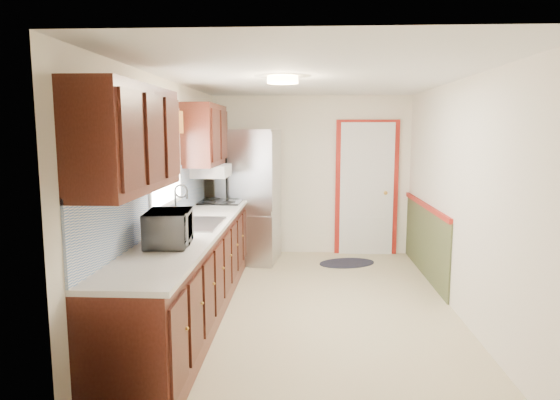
# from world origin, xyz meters

# --- Properties ---
(room_shell) EXTENTS (3.20, 5.20, 2.52)m
(room_shell) POSITION_xyz_m (0.00, 0.00, 1.20)
(room_shell) COLOR tan
(room_shell) RESTS_ON ground
(kitchen_run) EXTENTS (0.63, 4.00, 2.20)m
(kitchen_run) POSITION_xyz_m (-1.24, -0.29, 0.81)
(kitchen_run) COLOR #37130C
(kitchen_run) RESTS_ON ground
(back_wall_trim) EXTENTS (1.12, 2.30, 2.08)m
(back_wall_trim) POSITION_xyz_m (0.99, 2.21, 0.89)
(back_wall_trim) COLOR maroon
(back_wall_trim) RESTS_ON ground
(ceiling_fixture) EXTENTS (0.30, 0.30, 0.06)m
(ceiling_fixture) POSITION_xyz_m (-0.30, -0.20, 2.36)
(ceiling_fixture) COLOR #FFD88C
(ceiling_fixture) RESTS_ON room_shell
(microwave) EXTENTS (0.34, 0.54, 0.35)m
(microwave) POSITION_xyz_m (-1.20, -1.10, 1.11)
(microwave) COLOR white
(microwave) RESTS_ON kitchen_run
(refrigerator) EXTENTS (0.88, 0.84, 1.90)m
(refrigerator) POSITION_xyz_m (-0.88, 1.96, 0.95)
(refrigerator) COLOR #B7B7BC
(refrigerator) RESTS_ON ground
(rug) EXTENTS (0.93, 0.75, 0.01)m
(rug) POSITION_xyz_m (0.52, 1.86, 0.01)
(rug) COLOR black
(rug) RESTS_ON ground
(cooktop) EXTENTS (0.54, 0.65, 0.02)m
(cooktop) POSITION_xyz_m (-1.19, 1.40, 0.95)
(cooktop) COLOR black
(cooktop) RESTS_ON kitchen_run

